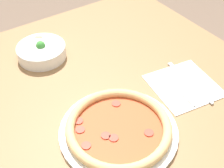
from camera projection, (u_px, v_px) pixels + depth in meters
dining_table at (90, 117)px, 1.05m from camera, size 1.16×1.00×0.77m
pizza at (119, 129)px, 0.85m from camera, size 0.33×0.33×0.04m
bowl at (42, 50)px, 1.10m from camera, size 0.17×0.17×0.07m
napkin at (184, 86)px, 1.01m from camera, size 0.23×0.23×0.00m
fork at (177, 89)px, 0.99m from camera, size 0.03×0.18×0.00m
knife at (191, 84)px, 1.01m from camera, size 0.04×0.22×0.01m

